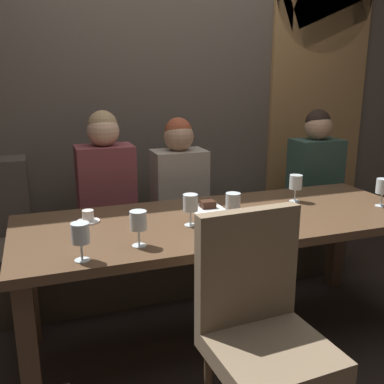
# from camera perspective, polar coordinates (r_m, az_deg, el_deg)

# --- Properties ---
(ground) EXTENTS (9.00, 9.00, 0.00)m
(ground) POSITION_cam_1_polar(r_m,az_deg,el_deg) (2.71, 3.91, -18.28)
(ground) COLOR black
(back_wall_tiled) EXTENTS (6.00, 0.12, 3.00)m
(back_wall_tiled) POSITION_cam_1_polar(r_m,az_deg,el_deg) (3.42, -4.07, 15.21)
(back_wall_tiled) COLOR brown
(back_wall_tiled) RESTS_ON ground
(arched_door) EXTENTS (0.90, 0.05, 2.55)m
(arched_door) POSITION_cam_1_polar(r_m,az_deg,el_deg) (3.94, 16.01, 12.69)
(arched_door) COLOR olive
(arched_door) RESTS_ON ground
(dining_table) EXTENTS (2.20, 0.84, 0.74)m
(dining_table) POSITION_cam_1_polar(r_m,az_deg,el_deg) (2.42, 4.19, -5.23)
(dining_table) COLOR #493422
(dining_table) RESTS_ON ground
(banquette_bench) EXTENTS (2.50, 0.44, 0.45)m
(banquette_bench) POSITION_cam_1_polar(r_m,az_deg,el_deg) (3.18, -1.08, -8.30)
(banquette_bench) COLOR #40352A
(banquette_bench) RESTS_ON ground
(chair_near_side) EXTENTS (0.46, 0.46, 0.98)m
(chair_near_side) POSITION_cam_1_polar(r_m,az_deg,el_deg) (1.81, 8.82, -16.08)
(chair_near_side) COLOR brown
(chair_near_side) RESTS_ON ground
(diner_redhead) EXTENTS (0.36, 0.24, 0.82)m
(diner_redhead) POSITION_cam_1_polar(r_m,az_deg,el_deg) (2.87, -11.13, 1.71)
(diner_redhead) COLOR brown
(diner_redhead) RESTS_ON banquette_bench
(diner_bearded) EXTENTS (0.36, 0.24, 0.76)m
(diner_bearded) POSITION_cam_1_polar(r_m,az_deg,el_deg) (3.00, -1.69, 1.97)
(diner_bearded) COLOR #9E9384
(diner_bearded) RESTS_ON banquette_bench
(diner_far_end) EXTENTS (0.36, 0.24, 0.79)m
(diner_far_end) POSITION_cam_1_polar(r_m,az_deg,el_deg) (3.44, 15.70, 3.32)
(diner_far_end) COLOR #2D473D
(diner_far_end) RESTS_ON banquette_bench
(wine_glass_end_right) EXTENTS (0.08, 0.08, 0.16)m
(wine_glass_end_right) POSITION_cam_1_polar(r_m,az_deg,el_deg) (2.77, 23.47, 0.54)
(wine_glass_end_right) COLOR silver
(wine_glass_end_right) RESTS_ON dining_table
(wine_glass_far_left) EXTENTS (0.08, 0.08, 0.16)m
(wine_glass_far_left) POSITION_cam_1_polar(r_m,az_deg,el_deg) (1.86, -14.24, -5.43)
(wine_glass_far_left) COLOR silver
(wine_glass_far_left) RESTS_ON dining_table
(wine_glass_near_right) EXTENTS (0.08, 0.08, 0.16)m
(wine_glass_near_right) POSITION_cam_1_polar(r_m,az_deg,el_deg) (1.97, -6.96, -3.80)
(wine_glass_near_right) COLOR silver
(wine_glass_near_right) RESTS_ON dining_table
(wine_glass_center_back) EXTENTS (0.08, 0.08, 0.16)m
(wine_glass_center_back) POSITION_cam_1_polar(r_m,az_deg,el_deg) (2.25, 5.32, -1.32)
(wine_glass_center_back) COLOR silver
(wine_glass_center_back) RESTS_ON dining_table
(wine_glass_near_left) EXTENTS (0.08, 0.08, 0.16)m
(wine_glass_near_left) POSITION_cam_1_polar(r_m,az_deg,el_deg) (2.71, 13.29, 1.17)
(wine_glass_near_left) COLOR silver
(wine_glass_near_left) RESTS_ON dining_table
(wine_glass_center_front) EXTENTS (0.08, 0.08, 0.16)m
(wine_glass_center_front) POSITION_cam_1_polar(r_m,az_deg,el_deg) (2.22, -0.20, -1.50)
(wine_glass_center_front) COLOR silver
(wine_glass_center_front) RESTS_ON dining_table
(espresso_cup) EXTENTS (0.12, 0.12, 0.06)m
(espresso_cup) POSITION_cam_1_polar(r_m,az_deg,el_deg) (2.36, -13.31, -3.20)
(espresso_cup) COLOR white
(espresso_cup) RESTS_ON dining_table
(dessert_plate) EXTENTS (0.19, 0.19, 0.05)m
(dessert_plate) POSITION_cam_1_polar(r_m,az_deg,el_deg) (2.51, 1.92, -1.96)
(dessert_plate) COLOR white
(dessert_plate) RESTS_ON dining_table
(fork_on_table) EXTENTS (0.04, 0.17, 0.01)m
(fork_on_table) POSITION_cam_1_polar(r_m,az_deg,el_deg) (2.54, 5.03, -2.07)
(fork_on_table) COLOR silver
(fork_on_table) RESTS_ON dining_table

